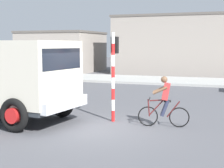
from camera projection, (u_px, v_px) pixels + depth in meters
ground_plane at (92, 128)px, 11.22m from camera, size 120.00×120.00×0.00m
sidewalk_far at (171, 81)px, 25.31m from camera, size 80.00×5.00×0.16m
truck_foreground at (5, 75)px, 12.33m from camera, size 5.68×3.31×2.90m
cyclist at (164, 102)px, 11.33m from camera, size 1.71×0.56×1.72m
traffic_light_pole at (114, 64)px, 12.06m from camera, size 0.24×0.43×3.20m
car_red_near at (39, 72)px, 24.17m from camera, size 4.23×2.36×1.60m
building_corner_left at (63, 51)px, 35.29m from camera, size 7.36×7.18×4.11m
building_mid_block at (172, 45)px, 31.91m from camera, size 10.66×5.58×5.48m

